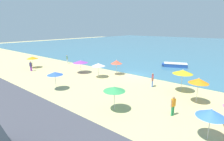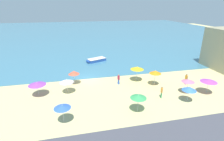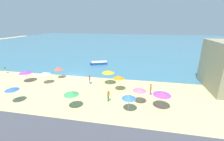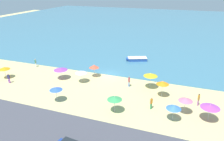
{
  "view_description": "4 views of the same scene",
  "coord_description": "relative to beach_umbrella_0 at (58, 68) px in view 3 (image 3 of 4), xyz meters",
  "views": [
    {
      "loc": [
        14.1,
        -22.57,
        7.3
      ],
      "look_at": [
        0.04,
        -5.44,
        1.76
      ],
      "focal_mm": 28.0,
      "sensor_mm": 36.0,
      "label": 1
    },
    {
      "loc": [
        -1.96,
        -28.51,
        12.32
      ],
      "look_at": [
        4.27,
        -0.87,
        1.56
      ],
      "focal_mm": 28.0,
      "sensor_mm": 36.0,
      "label": 2
    },
    {
      "loc": [
        13.65,
        -27.53,
        10.89
      ],
      "look_at": [
        8.46,
        -0.59,
        1.9
      ],
      "focal_mm": 24.0,
      "sensor_mm": 36.0,
      "label": 3
    },
    {
      "loc": [
        13.33,
        -34.79,
        16.03
      ],
      "look_at": [
        1.6,
        -2.65,
        2.14
      ],
      "focal_mm": 35.0,
      "sensor_mm": 36.0,
      "label": 4
    }
  ],
  "objects": [
    {
      "name": "ground_plane",
      "position": [
        2.21,
        1.61,
        -2.02
      ],
      "size": [
        160.0,
        160.0,
        0.0
      ],
      "primitive_type": "plane",
      "color": "#C9BC7E"
    },
    {
      "name": "sea",
      "position": [
        2.21,
        56.61,
        -1.99
      ],
      "size": [
        150.0,
        110.0,
        0.05
      ],
      "primitive_type": "cube",
      "color": "teal",
      "rests_on": "ground_plane"
    },
    {
      "name": "beach_umbrella_0",
      "position": [
        0.0,
        0.0,
        0.0
      ],
      "size": [
        1.77,
        1.77,
        2.37
      ],
      "color": "#B2B2B7",
      "rests_on": "ground_plane"
    },
    {
      "name": "beach_umbrella_1",
      "position": [
        16.04,
        -6.88,
        0.01
      ],
      "size": [
        1.84,
        1.84,
        2.29
      ],
      "color": "#B2B2B7",
      "rests_on": "ground_plane"
    },
    {
      "name": "beach_umbrella_3",
      "position": [
        -1.42,
        -9.93,
        -0.03
      ],
      "size": [
        1.84,
        1.84,
        2.24
      ],
      "color": "#B2B2B7",
      "rests_on": "ground_plane"
    },
    {
      "name": "beach_umbrella_4",
      "position": [
        18.92,
        -7.58,
        0.02
      ],
      "size": [
        2.32,
        2.32,
        2.29
      ],
      "color": "#B2B2B7",
      "rests_on": "ground_plane"
    },
    {
      "name": "beach_umbrella_5",
      "position": [
        12.61,
        -3.33,
        0.27
      ],
      "size": [
        1.86,
        1.86,
        2.59
      ],
      "color": "#B2B2B7",
      "rests_on": "ground_plane"
    },
    {
      "name": "beach_umbrella_6",
      "position": [
        10.38,
        -1.11,
        0.34
      ],
      "size": [
        2.23,
        2.23,
        2.66
      ],
      "color": "#B2B2B7",
      "rests_on": "ground_plane"
    },
    {
      "name": "beach_umbrella_7",
      "position": [
        14.76,
        -8.99,
        -0.1
      ],
      "size": [
        1.85,
        1.85,
        2.24
      ],
      "color": "#B2B2B7",
      "rests_on": "ground_plane"
    },
    {
      "name": "beach_umbrella_8",
      "position": [
        -5.15,
        -2.84,
        -0.15
      ],
      "size": [
        2.42,
        2.42,
        2.13
      ],
      "color": "#B2B2B7",
      "rests_on": "ground_plane"
    },
    {
      "name": "beach_umbrella_9",
      "position": [
        7.35,
        -9.73,
        0.03
      ],
      "size": [
        1.95,
        1.95,
        2.31
      ],
      "color": "#B2B2B7",
      "rests_on": "ground_plane"
    },
    {
      "name": "beach_umbrella_10",
      "position": [
        -1.09,
        -2.92,
        -0.1
      ],
      "size": [
        1.99,
        1.99,
        2.2
      ],
      "color": "#B2B2B7",
      "rests_on": "ground_plane"
    },
    {
      "name": "bather_0",
      "position": [
        11.75,
        -7.34,
        -1.03
      ],
      "size": [
        0.33,
        0.54,
        1.76
      ],
      "color": "#2B9556",
      "rests_on": "ground_plane"
    },
    {
      "name": "bather_1",
      "position": [
        -13.25,
        0.49,
        -1.07
      ],
      "size": [
        0.51,
        0.37,
        1.7
      ],
      "color": "white",
      "rests_on": "ground_plane"
    },
    {
      "name": "bather_3",
      "position": [
        17.74,
        -4.17,
        -0.99
      ],
      "size": [
        0.25,
        0.57,
        1.82
      ],
      "color": "#AC51A9",
      "rests_on": "ground_plane"
    },
    {
      "name": "bather_4",
      "position": [
        7.04,
        -1.72,
        -1.03
      ],
      "size": [
        0.35,
        0.52,
        1.76
      ],
      "color": "blue",
      "rests_on": "ground_plane"
    },
    {
      "name": "skiff_nearshore",
      "position": [
        5.18,
        11.24,
        -1.62
      ],
      "size": [
        4.71,
        3.31,
        0.68
      ],
      "color": "#2750A0",
      "rests_on": "sea"
    }
  ]
}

